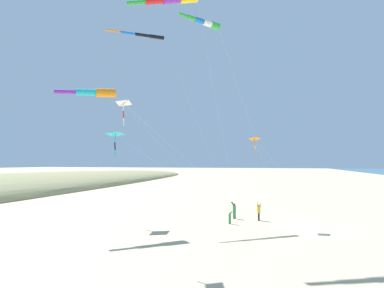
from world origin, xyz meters
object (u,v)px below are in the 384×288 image
object	(u,v)px
person_child_grey_jacket	(230,217)
kite_delta_orange_high_right	(115,134)
kite_windsock_green_low_center	(205,23)
kite_windsock_blue_topmost	(173,0)
kite_delta_small_distant	(125,104)
kite_delta_purple_drifting	(255,139)
person_child_green_jacket	(259,211)
person_adult_flyer	(234,209)
kite_windsock_black_fish_shape	(144,35)
kite_windsock_red_high_left	(95,93)

from	to	relation	value
person_child_grey_jacket	kite_delta_orange_high_right	bearing A→B (deg)	11.33
person_child_grey_jacket	kite_windsock_green_low_center	distance (m)	17.85
kite_windsock_blue_topmost	kite_delta_orange_high_right	distance (m)	13.79
kite_windsock_green_low_center	kite_delta_small_distant	size ratio (longest dim) A/B	1.56
kite_delta_small_distant	kite_delta_purple_drifting	bearing A→B (deg)	-122.24
person_child_grey_jacket	person_child_green_jacket	bearing A→B (deg)	-135.61
person_child_green_jacket	person_child_grey_jacket	world-z (taller)	person_child_green_jacket
person_adult_flyer	person_child_grey_jacket	bearing A→B (deg)	89.38
person_child_grey_jacket	kite_delta_small_distant	size ratio (longest dim) A/B	0.10
kite_windsock_black_fish_shape	kite_delta_purple_drifting	bearing A→B (deg)	170.71
person_child_green_jacket	kite_delta_purple_drifting	size ratio (longest dim) A/B	0.21
kite_windsock_blue_topmost	kite_delta_purple_drifting	size ratio (longest dim) A/B	2.55
kite_windsock_blue_topmost	kite_delta_orange_high_right	bearing A→B (deg)	-16.15
person_adult_flyer	kite_delta_purple_drifting	world-z (taller)	kite_delta_purple_drifting
kite_windsock_black_fish_shape	kite_delta_orange_high_right	xyz separation A→B (m)	(0.60, 5.09, -12.23)
kite_delta_purple_drifting	person_child_green_jacket	bearing A→B (deg)	-96.08
kite_windsock_blue_topmost	kite_delta_orange_high_right	size ratio (longest dim) A/B	1.83
person_child_green_jacket	person_adult_flyer	bearing A→B (deg)	-7.17
person_child_green_jacket	kite_windsock_blue_topmost	size ratio (longest dim) A/B	0.08
kite_windsock_black_fish_shape	kite_delta_small_distant	size ratio (longest dim) A/B	1.82
person_child_green_jacket	kite_delta_purple_drifting	xyz separation A→B (m)	(0.19, 1.76, 7.16)
person_child_green_jacket	kite_windsock_blue_topmost	distance (m)	21.81
kite_delta_purple_drifting	kite_delta_orange_high_right	xyz separation A→B (m)	(13.50, 2.98, 0.55)
person_adult_flyer	person_child_grey_jacket	size ratio (longest dim) A/B	1.43
kite_windsock_black_fish_shape	kite_windsock_red_high_left	xyz separation A→B (m)	(1.72, 7.05, -8.36)
person_child_green_jacket	kite_windsock_green_low_center	bearing A→B (deg)	61.01
kite_windsock_green_low_center	kite_delta_orange_high_right	bearing A→B (deg)	-12.96
kite_windsock_green_low_center	kite_delta_purple_drifting	world-z (taller)	kite_windsock_green_low_center
person_adult_flyer	kite_windsock_blue_topmost	size ratio (longest dim) A/B	0.08
kite_windsock_green_low_center	kite_windsock_red_high_left	xyz separation A→B (m)	(10.93, -0.30, -5.33)
person_child_grey_jacket	kite_delta_orange_high_right	size ratio (longest dim) A/B	0.10
person_adult_flyer	kite_delta_orange_high_right	xyz separation A→B (m)	(11.15, 5.05, 7.73)
person_child_green_jacket	kite_windsock_red_high_left	bearing A→B (deg)	24.33
kite_windsock_green_low_center	kite_delta_purple_drifting	size ratio (longest dim) A/B	2.16
person_child_green_jacket	kite_delta_orange_high_right	world-z (taller)	kite_delta_orange_high_right
kite_windsock_green_low_center	kite_delta_purple_drifting	bearing A→B (deg)	-125.16
kite_delta_small_distant	kite_delta_orange_high_right	bearing A→B (deg)	-56.75
kite_delta_orange_high_right	kite_windsock_red_high_left	size ratio (longest dim) A/B	0.83
person_child_green_jacket	kite_windsock_red_high_left	distance (m)	19.96
kite_delta_small_distant	kite_windsock_green_low_center	bearing A→B (deg)	-119.84
kite_delta_small_distant	kite_windsock_red_high_left	bearing A→B (deg)	-45.12
kite_windsock_green_low_center	kite_windsock_blue_topmost	world-z (taller)	kite_windsock_blue_topmost
kite_windsock_blue_topmost	kite_windsock_red_high_left	world-z (taller)	kite_windsock_blue_topmost
person_child_grey_jacket	kite_windsock_red_high_left	size ratio (longest dim) A/B	0.09
person_child_green_jacket	kite_delta_orange_high_right	distance (m)	16.41
kite_windsock_green_low_center	kite_windsock_blue_topmost	xyz separation A→B (m)	(3.04, -0.30, 2.65)
person_child_green_jacket	person_child_grey_jacket	bearing A→B (deg)	44.39
person_adult_flyer	kite_delta_purple_drifting	distance (m)	7.83
person_child_grey_jacket	kite_windsock_green_low_center	bearing A→B (deg)	73.69
kite_windsock_black_fish_shape	kite_windsock_red_high_left	distance (m)	11.07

